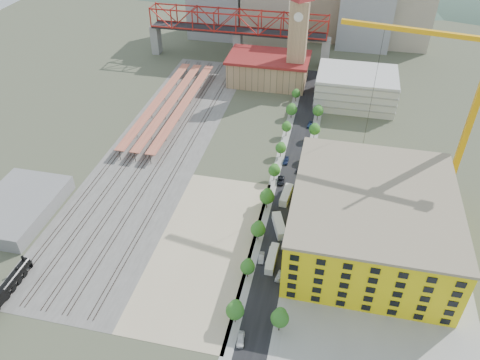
% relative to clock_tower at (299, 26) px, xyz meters
% --- Properties ---
extents(ground, '(400.00, 400.00, 0.00)m').
position_rel_clock_tower_xyz_m(ground, '(-8.00, -79.99, -28.70)').
color(ground, '#474C38').
rests_on(ground, ground).
extents(ballast_strip, '(36.00, 165.00, 0.06)m').
position_rel_clock_tower_xyz_m(ballast_strip, '(-44.00, -62.49, -28.67)').
color(ballast_strip, '#605E59').
rests_on(ballast_strip, ground).
extents(dirt_lot, '(28.00, 67.00, 0.06)m').
position_rel_clock_tower_xyz_m(dirt_lot, '(-12.00, -111.49, -28.67)').
color(dirt_lot, tan).
rests_on(dirt_lot, ground).
extents(street_asphalt, '(12.00, 170.00, 0.06)m').
position_rel_clock_tower_xyz_m(street_asphalt, '(8.00, -64.99, -28.67)').
color(street_asphalt, black).
rests_on(street_asphalt, ground).
extents(sidewalk_west, '(3.00, 170.00, 0.04)m').
position_rel_clock_tower_xyz_m(sidewalk_west, '(2.50, -64.99, -28.68)').
color(sidewalk_west, gray).
rests_on(sidewalk_west, ground).
extents(sidewalk_east, '(3.00, 170.00, 0.04)m').
position_rel_clock_tower_xyz_m(sidewalk_east, '(13.50, -64.99, -28.68)').
color(sidewalk_east, gray).
rests_on(sidewalk_east, ground).
extents(construction_pad, '(50.00, 90.00, 0.06)m').
position_rel_clock_tower_xyz_m(construction_pad, '(37.00, -99.99, -28.67)').
color(construction_pad, gray).
rests_on(construction_pad, ground).
extents(rail_tracks, '(26.56, 160.00, 0.18)m').
position_rel_clock_tower_xyz_m(rail_tracks, '(-45.80, -62.49, -28.55)').
color(rail_tracks, '#382B23').
rests_on(rail_tracks, ground).
extents(platform_canopies, '(16.00, 80.00, 4.12)m').
position_rel_clock_tower_xyz_m(platform_canopies, '(-49.00, -34.99, -24.70)').
color(platform_canopies, '#D97853').
rests_on(platform_canopies, ground).
extents(station_hall, '(38.00, 24.00, 13.10)m').
position_rel_clock_tower_xyz_m(station_hall, '(-13.00, 2.01, -22.03)').
color(station_hall, tan).
rests_on(station_hall, ground).
extents(clock_tower, '(12.00, 12.00, 52.00)m').
position_rel_clock_tower_xyz_m(clock_tower, '(0.00, 0.00, 0.00)').
color(clock_tower, tan).
rests_on(clock_tower, ground).
extents(parking_garage, '(34.00, 26.00, 14.00)m').
position_rel_clock_tower_xyz_m(parking_garage, '(28.00, -9.99, -21.70)').
color(parking_garage, silver).
rests_on(parking_garage, ground).
extents(truss_bridge, '(94.00, 9.60, 25.60)m').
position_rel_clock_tower_xyz_m(truss_bridge, '(-33.00, 25.01, -9.83)').
color(truss_bridge, gray).
rests_on(truss_bridge, ground).
extents(construction_building, '(44.60, 50.60, 18.80)m').
position_rel_clock_tower_xyz_m(construction_building, '(34.00, -99.99, -19.29)').
color(construction_building, yellow).
rests_on(construction_building, ground).
extents(warehouse, '(22.00, 32.00, 5.00)m').
position_rel_clock_tower_xyz_m(warehouse, '(-74.00, -109.99, -26.20)').
color(warehouse, gray).
rests_on(warehouse, ground).
extents(street_trees, '(15.40, 124.40, 8.00)m').
position_rel_clock_tower_xyz_m(street_trees, '(8.00, -74.99, -28.70)').
color(street_trees, '#2F6D20').
rests_on(street_trees, ground).
extents(distant_hills, '(647.00, 264.00, 227.00)m').
position_rel_clock_tower_xyz_m(distant_hills, '(37.28, 180.01, -108.23)').
color(distant_hills, '#4C6B59').
rests_on(distant_hills, ground).
extents(locomotive, '(2.96, 22.84, 5.71)m').
position_rel_clock_tower_xyz_m(locomotive, '(-58.00, -139.51, -26.57)').
color(locomotive, black).
rests_on(locomotive, ground).
extents(tower_crane, '(57.01, 11.93, 61.42)m').
position_rel_clock_tower_xyz_m(tower_crane, '(56.40, -68.84, 9.21)').
color(tower_crane, '#F9AC10').
rests_on(tower_crane, ground).
extents(site_trailer_a, '(2.36, 8.92, 2.44)m').
position_rel_clock_tower_xyz_m(site_trailer_a, '(8.00, -113.84, -27.48)').
color(site_trailer_a, silver).
rests_on(site_trailer_a, ground).
extents(site_trailer_b, '(2.73, 8.76, 2.37)m').
position_rel_clock_tower_xyz_m(site_trailer_b, '(8.00, -111.88, -27.51)').
color(site_trailer_b, silver).
rests_on(site_trailer_b, ground).
extents(site_trailer_c, '(5.95, 10.52, 2.79)m').
position_rel_clock_tower_xyz_m(site_trailer_c, '(8.00, -99.20, -27.30)').
color(site_trailer_c, silver).
rests_on(site_trailer_c, ground).
extents(site_trailer_d, '(3.46, 9.99, 2.68)m').
position_rel_clock_tower_xyz_m(site_trailer_d, '(8.00, -83.94, -27.36)').
color(site_trailer_d, silver).
rests_on(site_trailer_d, ground).
extents(car_0, '(2.35, 4.67, 1.53)m').
position_rel_clock_tower_xyz_m(car_0, '(5.00, -139.99, -27.93)').
color(car_0, white).
rests_on(car_0, ground).
extents(car_1, '(1.93, 4.56, 1.46)m').
position_rel_clock_tower_xyz_m(car_1, '(5.00, -112.83, -27.96)').
color(car_1, '#9D9CA2').
rests_on(car_1, ground).
extents(car_2, '(2.75, 5.26, 1.41)m').
position_rel_clock_tower_xyz_m(car_2, '(5.00, -75.60, -27.99)').
color(car_2, black).
rests_on(car_2, ground).
extents(car_3, '(2.01, 4.58, 1.31)m').
position_rel_clock_tower_xyz_m(car_3, '(5.00, -63.41, -28.04)').
color(car_3, '#1A254C').
rests_on(car_3, ground).
extents(car_4, '(2.30, 4.36, 1.41)m').
position_rel_clock_tower_xyz_m(car_4, '(11.00, -118.46, -27.99)').
color(car_4, silver).
rests_on(car_4, ground).
extents(car_5, '(2.00, 4.33, 1.37)m').
position_rel_clock_tower_xyz_m(car_5, '(11.00, -104.50, -28.01)').
color(car_5, '#95969A').
rests_on(car_5, ground).
extents(car_6, '(3.18, 5.58, 1.47)m').
position_rel_clock_tower_xyz_m(car_6, '(11.00, -67.39, -27.96)').
color(car_6, black).
rests_on(car_6, ground).
extents(car_7, '(2.29, 4.72, 1.33)m').
position_rel_clock_tower_xyz_m(car_7, '(11.00, -35.59, -28.03)').
color(car_7, navy).
rests_on(car_7, ground).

